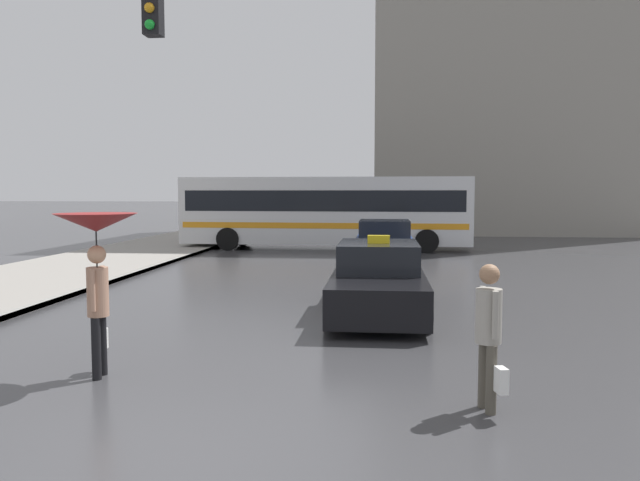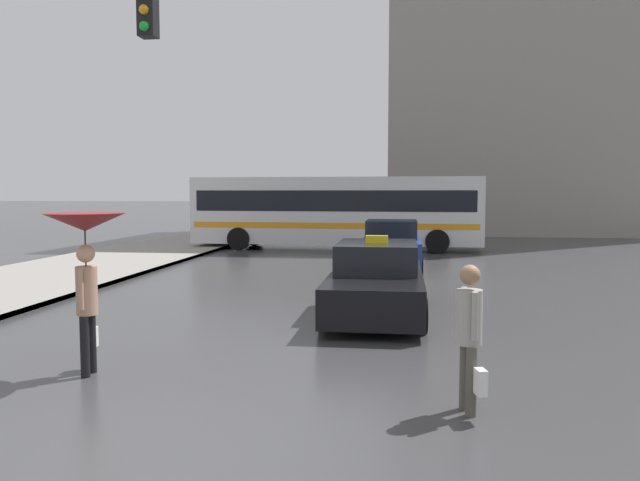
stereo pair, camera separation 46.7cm
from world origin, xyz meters
TOP-DOWN VIEW (x-y plane):
  - ground_plane at (0.00, 0.00)m, footprint 300.00×300.00m
  - taxi at (1.82, 7.40)m, footprint 1.91×4.79m
  - sedan_red at (1.98, 14.77)m, footprint 1.91×4.26m
  - city_bus at (-0.51, 21.47)m, footprint 12.28×3.06m
  - pedestrian_with_umbrella at (-1.84, 2.70)m, footprint 1.06×1.06m
  - pedestrian_man at (3.07, 1.89)m, footprint 0.35×0.57m
  - traffic_light at (-4.17, 4.90)m, footprint 4.14×0.38m
  - building_tower_near at (9.43, 36.25)m, footprint 15.89×13.20m

SIDE VIEW (x-z plane):
  - ground_plane at x=0.00m, z-range 0.00..0.00m
  - taxi at x=1.82m, z-range -0.14..1.45m
  - sedan_red at x=1.98m, z-range -0.07..1.48m
  - pedestrian_man at x=3.07m, z-range 0.11..1.77m
  - city_bus at x=-0.51m, z-range 0.17..3.24m
  - pedestrian_with_umbrella at x=-1.84m, z-range 0.69..2.86m
  - traffic_light at x=-4.17m, z-range 1.20..7.28m
  - building_tower_near at x=9.43m, z-range 0.00..28.50m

